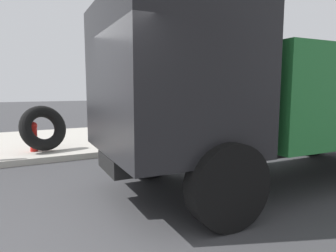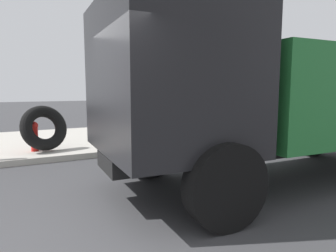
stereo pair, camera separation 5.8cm
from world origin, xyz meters
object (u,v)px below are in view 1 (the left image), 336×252
object	(u,v)px
fire_hydrant	(33,136)
bare_tree	(184,62)
street_light_pole	(274,48)
loose_tire	(43,128)
dump_truck_green	(281,95)

from	to	relation	value
fire_hydrant	bare_tree	xyz separation A→B (m)	(5.63, 2.11, 2.20)
fire_hydrant	street_light_pole	size ratio (longest dim) A/B	0.12
bare_tree	fire_hydrant	bearing A→B (deg)	-159.42
loose_tire	dump_truck_green	xyz separation A→B (m)	(3.77, -4.09, 0.86)
street_light_pole	loose_tire	bearing A→B (deg)	-178.05
dump_truck_green	street_light_pole	world-z (taller)	street_light_pole
loose_tire	bare_tree	bearing A→B (deg)	22.42
loose_tire	bare_tree	distance (m)	6.17
dump_truck_green	street_light_pole	xyz separation A→B (m)	(4.40, 4.37, 1.64)
bare_tree	street_light_pole	world-z (taller)	street_light_pole
loose_tire	dump_truck_green	distance (m)	5.63
fire_hydrant	street_light_pole	world-z (taller)	street_light_pole
loose_tire	bare_tree	xyz separation A→B (m)	(5.40, 2.23, 2.00)
fire_hydrant	dump_truck_green	distance (m)	5.90
dump_truck_green	fire_hydrant	bearing A→B (deg)	133.58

